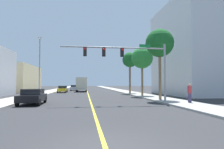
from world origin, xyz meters
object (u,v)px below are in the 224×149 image
Objects in this scene: palm_near at (160,44)px; pedestrian at (190,93)px; car_yellow at (63,89)px; car_black at (33,96)px; traffic_signal_mast at (129,58)px; car_silver at (74,88)px; street_lamp at (40,63)px; delivery_truck at (82,84)px; palm_mid at (142,58)px; palm_far at (130,60)px.

palm_near is 6.89m from pedestrian.
car_yellow is 23.86m from car_black.
traffic_signal_mast is 1.27× the size of palm_near.
palm_near is 35.35m from car_silver.
traffic_signal_mast is 26.35m from car_yellow.
car_black is at bearing -169.97° from palm_near.
street_lamp is at bearing 81.34° from car_yellow.
traffic_signal_mast is 16.27m from street_lamp.
car_silver reaches higher than car_yellow.
pedestrian is (14.65, -1.63, 0.30)m from car_black.
palm_mid is at bearing -62.10° from delivery_truck.
car_silver is (-11.18, 18.16, -5.46)m from palm_far.
pedestrian is (14.44, -25.49, 0.30)m from car_yellow.
car_yellow is (-8.83, 24.56, -3.66)m from traffic_signal_mast.
car_black is at bearing 9.67° from pedestrian.
traffic_signal_mast is at bearing -144.22° from palm_near.
palm_near is 1.06× the size of palm_far.
delivery_truck is at bearing 130.05° from palm_far.
car_silver is (-11.38, 25.58, -4.95)m from palm_mid.
street_lamp reaches higher than palm_far.
palm_far is (-0.20, 7.43, 0.51)m from palm_mid.
palm_mid is at bearing -5.97° from street_lamp.
car_black is 0.94× the size of car_silver.
delivery_truck reaches higher than car_black.
street_lamp reaches higher than pedestrian.
traffic_signal_mast is 2.28× the size of car_yellow.
car_black is (-13.35, -9.77, -4.98)m from palm_mid.
car_silver is (3.84, 23.99, -4.14)m from street_lamp.
street_lamp is 24.65m from car_silver.
car_yellow is at bearing 152.76° from palm_far.
car_yellow is 29.29m from pedestrian.
car_black is (-13.15, -17.20, -5.49)m from palm_far.
palm_near is 14.65m from car_black.
street_lamp is 21.36m from pedestrian.
palm_mid is at bearing -144.73° from car_black.
palm_mid is 1.62× the size of car_yellow.
palm_mid is 28.44m from car_silver.
traffic_signal_mast is 1.42× the size of delivery_truck.
street_lamp is 1.95× the size of car_yellow.
street_lamp is 1.14× the size of palm_far.
palm_near is 1.78× the size of car_silver.
palm_near is (15.13, -9.01, 1.58)m from street_lamp.
street_lamp is 1.08× the size of palm_near.
palm_far is 1.06× the size of delivery_truck.
palm_far is 22.01m from car_silver.
pedestrian is (12.67, -36.98, 0.27)m from car_silver.
traffic_signal_mast is 36.92m from car_silver.
car_yellow is at bearing -91.41° from car_black.
car_yellow is at bearing -100.11° from car_silver.
palm_mid is at bearing 133.76° from car_yellow.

